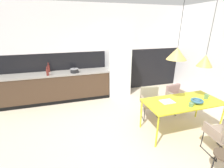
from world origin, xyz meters
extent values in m
plane|color=beige|center=(0.00, 0.00, 0.00)|extent=(8.50, 8.50, 0.00)
cube|color=black|center=(0.00, 2.74, 0.74)|extent=(6.54, 0.12, 1.48)
cube|color=white|center=(0.00, 2.74, 2.23)|extent=(6.54, 0.12, 1.48)
cube|color=#453122|center=(-1.48, 2.38, 0.44)|extent=(3.28, 0.60, 0.88)
cube|color=gray|center=(-1.48, 2.38, 0.90)|extent=(3.31, 0.63, 0.04)
cube|color=black|center=(-1.48, 2.08, 0.05)|extent=(3.28, 0.01, 0.10)
cube|color=silver|center=(0.56, 2.38, 0.90)|extent=(0.75, 0.60, 1.80)
cube|color=gold|center=(1.25, -0.08, 0.73)|extent=(1.71, 0.77, 0.03)
cylinder|color=gold|center=(0.43, 0.26, 0.36)|extent=(0.04, 0.04, 0.71)
cylinder|color=gold|center=(2.06, 0.26, 0.36)|extent=(0.04, 0.04, 0.71)
cylinder|color=gold|center=(0.43, -0.43, 0.36)|extent=(0.04, 0.04, 0.71)
cylinder|color=gold|center=(2.06, -0.43, 0.36)|extent=(0.04, 0.04, 0.71)
cube|color=gray|center=(0.87, 0.60, 0.41)|extent=(0.57, 0.56, 0.06)
cube|color=gray|center=(0.92, 0.80, 0.61)|extent=(0.46, 0.18, 0.35)
cube|color=gray|center=(1.09, 0.55, 0.51)|extent=(0.14, 0.41, 0.14)
cube|color=gray|center=(0.66, 0.65, 0.51)|extent=(0.14, 0.41, 0.14)
cylinder|color=black|center=(1.03, 0.37, 0.19)|extent=(0.02, 0.02, 0.38)
cylinder|color=black|center=(0.64, 0.46, 0.19)|extent=(0.02, 0.02, 0.38)
cylinder|color=black|center=(1.11, 0.74, 0.19)|extent=(0.02, 0.02, 0.38)
cylinder|color=black|center=(0.72, 0.83, 0.19)|extent=(0.02, 0.02, 0.38)
cylinder|color=black|center=(1.07, 0.56, 0.01)|extent=(0.11, 0.41, 0.02)
cylinder|color=black|center=(0.68, 0.65, 0.01)|extent=(0.11, 0.41, 0.02)
cube|color=gray|center=(1.50, -0.89, 0.42)|extent=(0.51, 0.49, 0.06)
cube|color=gray|center=(1.28, -0.87, 0.52)|extent=(0.08, 0.42, 0.14)
cylinder|color=black|center=(1.31, -0.69, 0.20)|extent=(0.02, 0.02, 0.39)
cylinder|color=black|center=(1.71, -0.71, 0.20)|extent=(0.02, 0.02, 0.39)
cylinder|color=black|center=(1.28, -1.07, 0.20)|extent=(0.02, 0.02, 0.39)
cylinder|color=black|center=(1.30, -0.88, 0.01)|extent=(0.05, 0.41, 0.02)
cube|color=gray|center=(1.75, 0.67, 0.41)|extent=(0.55, 0.53, 0.06)
cube|color=gray|center=(1.71, 0.87, 0.59)|extent=(0.46, 0.15, 0.29)
cube|color=gray|center=(1.96, 0.71, 0.51)|extent=(0.12, 0.42, 0.14)
cube|color=gray|center=(1.53, 0.64, 0.51)|extent=(0.12, 0.42, 0.14)
cylinder|color=black|center=(1.97, 0.52, 0.19)|extent=(0.02, 0.02, 0.38)
cylinder|color=black|center=(1.58, 0.45, 0.19)|extent=(0.02, 0.02, 0.38)
cylinder|color=black|center=(1.91, 0.89, 0.19)|extent=(0.02, 0.02, 0.38)
cylinder|color=black|center=(1.52, 0.83, 0.19)|extent=(0.02, 0.02, 0.38)
cylinder|color=black|center=(1.94, 0.71, 0.01)|extent=(0.08, 0.41, 0.02)
cylinder|color=black|center=(1.55, 0.64, 0.01)|extent=(0.08, 0.41, 0.02)
cylinder|color=#33607F|center=(1.45, -0.25, 0.78)|extent=(0.11, 0.11, 0.07)
torus|color=#34667E|center=(1.45, -0.25, 0.80)|extent=(0.26, 0.26, 0.05)
cube|color=white|center=(0.82, -0.01, 0.75)|extent=(0.14, 0.22, 0.01)
cube|color=white|center=(0.97, -0.01, 0.75)|extent=(0.14, 0.22, 0.01)
cube|color=#334C8C|center=(0.89, -0.01, 0.76)|extent=(0.01, 0.23, 0.00)
cylinder|color=#5B8456|center=(1.83, -0.13, 0.80)|extent=(0.09, 0.09, 0.11)
torus|color=#5B8456|center=(1.88, -0.13, 0.80)|extent=(0.07, 0.01, 0.07)
cylinder|color=#5B8456|center=(1.23, -0.33, 0.79)|extent=(0.09, 0.09, 0.08)
torus|color=#5B8456|center=(1.28, -0.33, 0.79)|extent=(0.06, 0.01, 0.06)
cylinder|color=black|center=(-0.90, 2.27, 0.97)|extent=(0.25, 0.25, 0.11)
cylinder|color=gray|center=(-0.90, 2.27, 1.04)|extent=(0.25, 0.25, 0.01)
sphere|color=black|center=(-0.90, 2.27, 1.05)|extent=(0.02, 0.02, 0.02)
cylinder|color=maroon|center=(-1.67, 2.19, 1.02)|extent=(0.07, 0.07, 0.20)
cylinder|color=maroon|center=(-1.67, 2.19, 1.15)|extent=(0.03, 0.03, 0.07)
cylinder|color=maroon|center=(-1.66, 2.57, 1.03)|extent=(0.07, 0.07, 0.22)
cylinder|color=maroon|center=(-1.66, 2.57, 1.18)|extent=(0.03, 0.03, 0.08)
cylinder|color=black|center=(1.02, -1.21, 0.20)|extent=(0.02, 0.02, 0.41)
cylinder|color=black|center=(0.91, -0.09, 2.42)|extent=(0.01, 0.01, 1.00)
cone|color=tan|center=(0.91, -0.09, 1.80)|extent=(0.38, 0.38, 0.23)
cylinder|color=black|center=(1.59, -0.12, 2.33)|extent=(0.01, 0.01, 1.17)
cone|color=tan|center=(1.59, -0.12, 1.63)|extent=(0.31, 0.31, 0.24)
camera|label=1|loc=(-1.15, -2.65, 2.31)|focal=25.58mm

